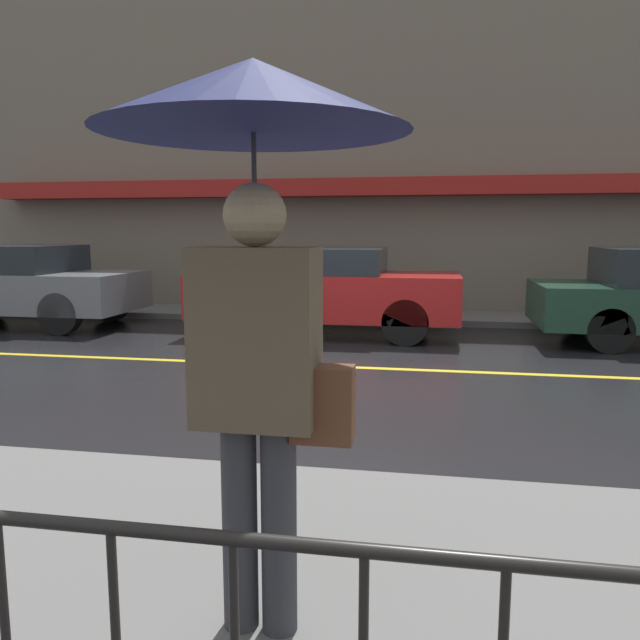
% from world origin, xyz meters
% --- Properties ---
extents(ground_plane, '(80.00, 80.00, 0.00)m').
position_xyz_m(ground_plane, '(0.00, 0.00, 0.00)').
color(ground_plane, black).
extents(sidewalk_near, '(28.00, 3.00, 0.11)m').
position_xyz_m(sidewalk_near, '(0.00, -5.19, 0.06)').
color(sidewalk_near, '#60605E').
rests_on(sidewalk_near, ground_plane).
extents(sidewalk_far, '(28.00, 1.62, 0.11)m').
position_xyz_m(sidewalk_far, '(0.00, 4.50, 0.06)').
color(sidewalk_far, '#60605E').
rests_on(sidewalk_far, ground_plane).
extents(lane_marking, '(25.20, 0.12, 0.01)m').
position_xyz_m(lane_marking, '(0.00, 0.00, 0.00)').
color(lane_marking, gold).
rests_on(lane_marking, ground_plane).
extents(building_storefront, '(28.00, 0.85, 6.93)m').
position_xyz_m(building_storefront, '(0.00, 5.43, 3.42)').
color(building_storefront, '#706656').
rests_on(building_storefront, ground_plane).
extents(railing_foreground, '(12.00, 0.04, 0.93)m').
position_xyz_m(railing_foreground, '(0.00, -6.44, 0.69)').
color(railing_foreground, black).
rests_on(railing_foreground, sidewalk_near).
extents(pedestrian, '(1.17, 1.17, 2.25)m').
position_xyz_m(pedestrian, '(0.40, -5.45, 1.92)').
color(pedestrian, '#333338').
rests_on(pedestrian, sidewalk_near).
extents(car_grey, '(4.30, 1.89, 1.47)m').
position_xyz_m(car_grey, '(-6.42, 2.47, 0.77)').
color(car_grey, slate).
rests_on(car_grey, ground_plane).
extents(car_red, '(4.39, 1.76, 1.45)m').
position_xyz_m(car_red, '(-0.72, 2.47, 0.76)').
color(car_red, maroon).
rests_on(car_red, ground_plane).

